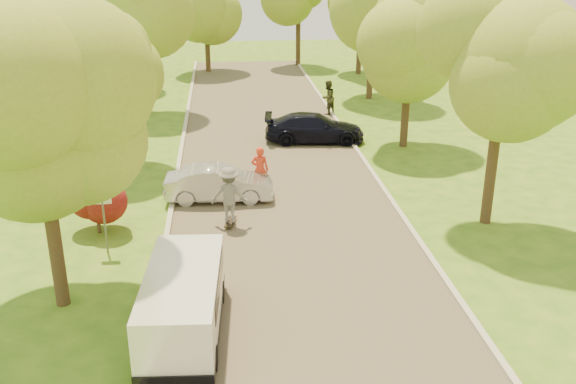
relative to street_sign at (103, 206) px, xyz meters
name	(u,v)px	position (x,y,z in m)	size (l,w,h in m)	color
ground	(309,310)	(5.80, -4.00, -1.56)	(100.00, 100.00, 0.00)	#376618
road	(281,198)	(5.80, 4.00, -1.56)	(8.00, 60.00, 0.01)	#4C4438
curb_left	(173,200)	(1.75, 4.00, -1.50)	(0.18, 60.00, 0.12)	#B2AD9E
curb_right	(386,192)	(9.85, 4.00, -1.50)	(0.18, 60.00, 0.12)	#B2AD9E
street_sign	(103,206)	(0.00, 0.00, 0.00)	(0.55, 0.06, 2.17)	#59595E
red_shrub	(96,202)	(-0.50, 1.50, -0.47)	(1.70, 1.70, 1.95)	#382619
tree_l_mida	(45,115)	(-0.50, -3.00, 3.61)	(4.71, 4.60, 7.39)	#382619
tree_l_midb	(102,61)	(-1.01, 8.00, 3.02)	(4.30, 4.20, 6.62)	#382619
tree_l_far	(139,13)	(-0.59, 18.00, 3.90)	(4.92, 4.80, 7.79)	#382619
tree_r_mida	(511,61)	(12.82, 1.00, 3.97)	(5.13, 5.00, 7.95)	#382619
tree_r_midb	(414,42)	(12.40, 10.00, 3.32)	(4.51, 4.40, 7.01)	#382619
tree_r_far	(377,1)	(13.03, 20.00, 4.27)	(5.33, 5.20, 8.34)	#382619
tree_bg_a	(115,3)	(-2.98, 26.00, 3.75)	(5.12, 5.00, 7.72)	#382619
tree_bg_c	(208,2)	(3.01, 30.00, 3.46)	(4.92, 4.80, 7.33)	#382619
minivan	(183,302)	(2.60, -4.74, -0.68)	(2.03, 4.58, 1.67)	white
silver_sedan	(219,183)	(3.50, 4.01, -0.91)	(1.39, 4.00, 1.32)	#B0B0B5
dark_sedan	(314,128)	(8.10, 11.14, -0.87)	(1.93, 4.75, 1.38)	black
longboard	(230,222)	(3.85, 1.69, -1.46)	(0.45, 1.03, 0.12)	black
skateboarder	(229,195)	(3.85, 1.69, -0.46)	(1.26, 0.72, 1.95)	slate
person_striped	(260,170)	(5.06, 4.68, -0.65)	(0.67, 0.44, 1.83)	red
person_olive	(328,98)	(9.60, 16.37, -0.61)	(0.92, 0.72, 1.90)	#30311D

